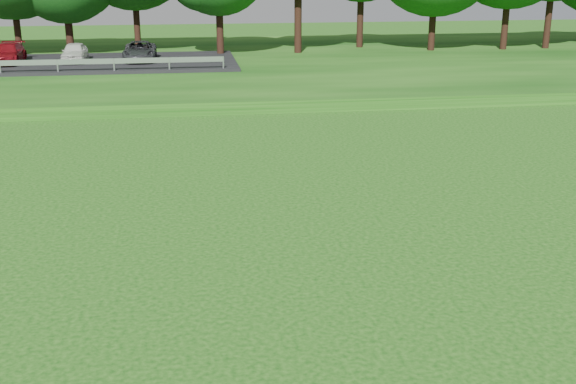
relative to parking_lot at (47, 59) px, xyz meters
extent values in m
cube|color=#0D3D0B|center=(23.67, 1.20, -0.71)|extent=(130.00, 30.00, 0.60)
cube|color=gray|center=(23.67, -12.80, -0.99)|extent=(130.00, 1.60, 0.04)
cube|color=black|center=(-0.33, 0.20, -0.32)|extent=(24.00, 9.00, 0.18)
imported|color=maroon|center=(-2.33, 0.20, 0.37)|extent=(1.68, 4.14, 1.20)
imported|color=white|center=(1.67, 0.20, 0.37)|extent=(1.42, 3.52, 1.20)
imported|color=#323337|center=(5.67, 0.20, 0.37)|extent=(1.99, 4.32, 1.20)
camera|label=1|loc=(8.14, -46.75, 5.82)|focal=45.00mm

